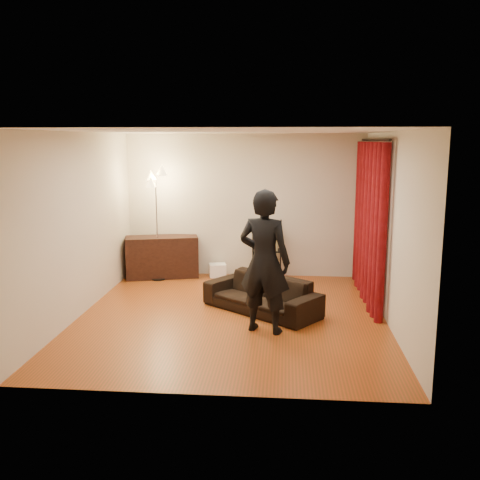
# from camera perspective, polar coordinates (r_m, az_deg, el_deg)

# --- Properties ---
(floor) EXTENTS (5.00, 5.00, 0.00)m
(floor) POSITION_cam_1_polar(r_m,az_deg,el_deg) (8.03, -0.90, -8.13)
(floor) COLOR #9C3D16
(floor) RESTS_ON ground
(ceiling) EXTENTS (5.00, 5.00, 0.00)m
(ceiling) POSITION_cam_1_polar(r_m,az_deg,el_deg) (7.60, -0.97, 11.53)
(ceiling) COLOR white
(ceiling) RESTS_ON ground
(wall_back) EXTENTS (5.00, 0.00, 5.00)m
(wall_back) POSITION_cam_1_polar(r_m,az_deg,el_deg) (10.16, 0.50, 3.69)
(wall_back) COLOR beige
(wall_back) RESTS_ON ground
(wall_front) EXTENTS (5.00, 0.00, 5.00)m
(wall_front) POSITION_cam_1_polar(r_m,az_deg,el_deg) (5.26, -3.71, -2.95)
(wall_front) COLOR beige
(wall_front) RESTS_ON ground
(wall_left) EXTENTS (0.00, 5.00, 5.00)m
(wall_left) POSITION_cam_1_polar(r_m,az_deg,el_deg) (8.23, -16.71, 1.58)
(wall_left) COLOR beige
(wall_left) RESTS_ON ground
(wall_right) EXTENTS (0.00, 5.00, 5.00)m
(wall_right) POSITION_cam_1_polar(r_m,az_deg,el_deg) (7.80, 15.75, 1.15)
(wall_right) COLOR beige
(wall_right) RESTS_ON ground
(curtain_rod) EXTENTS (0.04, 2.65, 0.04)m
(curtain_rod) POSITION_cam_1_polar(r_m,az_deg,el_deg) (8.79, 14.15, 10.32)
(curtain_rod) COLOR black
(curtain_rod) RESTS_ON wall_right
(curtain) EXTENTS (0.22, 2.65, 2.55)m
(curtain) POSITION_cam_1_polar(r_m,az_deg,el_deg) (8.88, 13.64, 1.88)
(curtain) COLOR maroon
(curtain) RESTS_ON ground
(sofa) EXTENTS (1.90, 1.69, 0.54)m
(sofa) POSITION_cam_1_polar(r_m,az_deg,el_deg) (8.17, 2.33, -5.81)
(sofa) COLOR black
(sofa) RESTS_ON ground
(person) EXTENTS (0.82, 0.66, 1.95)m
(person) POSITION_cam_1_polar(r_m,az_deg,el_deg) (7.17, 2.63, -2.32)
(person) COLOR black
(person) RESTS_ON ground
(media_cabinet) EXTENTS (1.43, 0.83, 0.78)m
(media_cabinet) POSITION_cam_1_polar(r_m,az_deg,el_deg) (10.26, -8.31, -1.79)
(media_cabinet) COLOR black
(media_cabinet) RESTS_ON ground
(storage_boxes) EXTENTS (0.35, 0.30, 0.26)m
(storage_boxes) POSITION_cam_1_polar(r_m,az_deg,el_deg) (10.23, -2.42, -3.23)
(storage_boxes) COLOR white
(storage_boxes) RESTS_ON ground
(wire_shelf) EXTENTS (0.53, 0.39, 1.11)m
(wire_shelf) POSITION_cam_1_polar(r_m,az_deg,el_deg) (9.95, 2.90, -1.11)
(wire_shelf) COLOR black
(wire_shelf) RESTS_ON ground
(floor_lamp) EXTENTS (0.39, 0.39, 2.05)m
(floor_lamp) POSITION_cam_1_polar(r_m,az_deg,el_deg) (9.99, -8.87, 1.55)
(floor_lamp) COLOR silver
(floor_lamp) RESTS_ON ground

